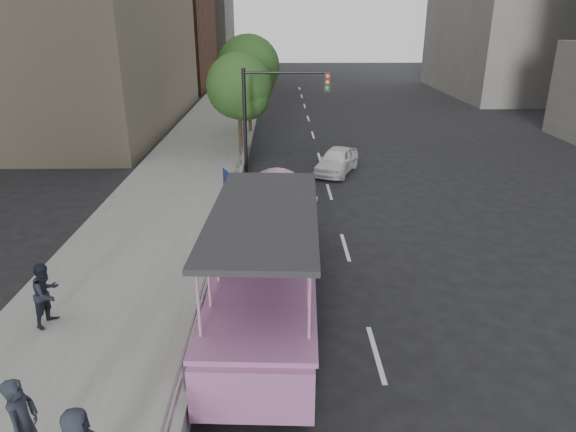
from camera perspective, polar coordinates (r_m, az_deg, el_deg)
name	(u,v)px	position (r m, az deg, el deg)	size (l,w,h in m)	color
ground	(326,309)	(14.20, 4.28, -10.27)	(160.00, 160.00, 0.00)	black
sidewalk	(180,189)	(23.65, -11.91, 2.91)	(5.50, 80.00, 0.30)	#9F9F9A
kerb_wall	(219,261)	(15.78, -7.72, -5.01)	(0.24, 30.00, 0.36)	gray
guardrail	(218,241)	(15.50, -7.83, -2.81)	(0.07, 22.00, 0.71)	#BBBAC0
duck_boat	(269,263)	(13.94, -2.15, -5.25)	(2.80, 9.78, 3.21)	black
car	(337,160)	(26.17, 5.45, 6.18)	(1.52, 3.77, 1.28)	white
pedestrian_near	(24,427)	(9.94, -27.28, -20.10)	(0.67, 0.44, 1.84)	#232833
pedestrian_mid	(47,294)	(13.95, -25.25, -7.82)	(0.79, 0.62, 1.63)	#232833
parking_sign	(227,200)	(17.11, -6.79, 1.77)	(0.26, 0.59, 2.78)	black
traffic_signal	(270,105)	(24.86, -2.05, 12.20)	(4.20, 0.32, 5.20)	black
street_tree_near	(241,89)	(28.28, -5.28, 13.88)	(3.52, 3.52, 5.72)	#39251A
street_tree_far	(250,69)	(34.17, -4.24, 16.00)	(3.97, 3.97, 6.45)	#39251A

